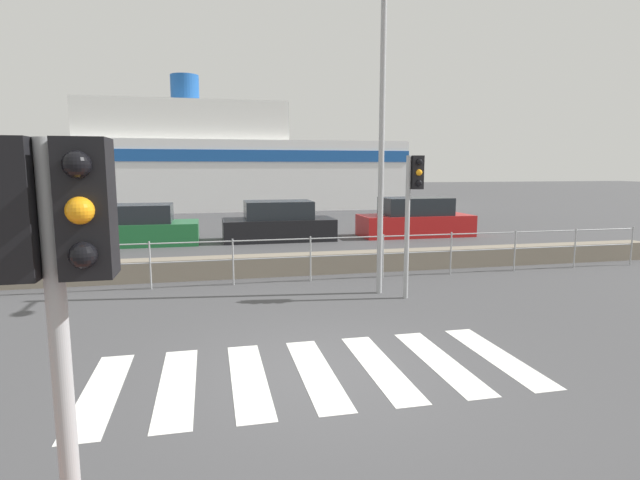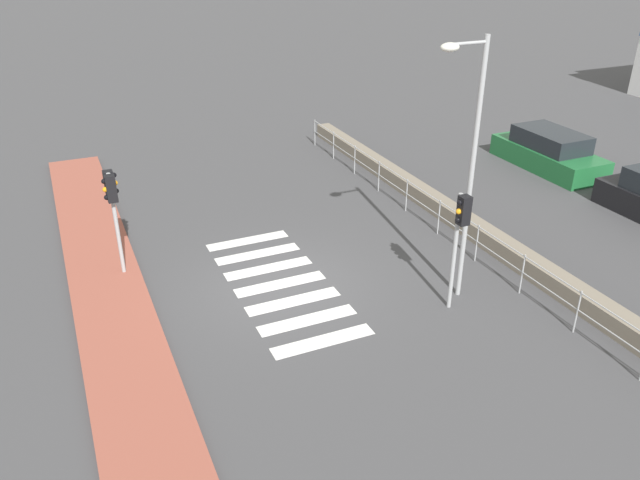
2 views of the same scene
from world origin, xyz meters
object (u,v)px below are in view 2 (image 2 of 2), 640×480
object	(u,v)px
traffic_light_near	(112,196)
traffic_light_far	(460,228)
parked_car_green	(549,152)
streetlamp	(467,147)

from	to	relation	value
traffic_light_near	traffic_light_far	distance (m)	8.47
traffic_light_near	parked_car_green	distance (m)	16.15
traffic_light_far	traffic_light_near	bearing A→B (deg)	-124.87
traffic_light_far	parked_car_green	bearing A→B (deg)	126.85
traffic_light_near	traffic_light_far	xyz separation A→B (m)	(4.84, 6.95, -0.09)
traffic_light_near	traffic_light_far	world-z (taller)	traffic_light_far
traffic_light_far	parked_car_green	world-z (taller)	traffic_light_far
traffic_light_near	streetlamp	distance (m)	8.64
streetlamp	parked_car_green	bearing A→B (deg)	125.80
traffic_light_near	traffic_light_far	size ratio (longest dim) A/B	0.97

